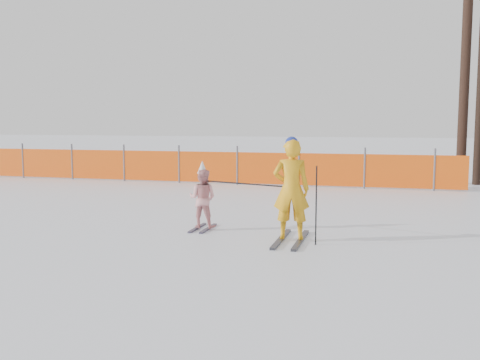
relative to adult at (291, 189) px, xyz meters
name	(u,v)px	position (x,y,z in m)	size (l,w,h in m)	color
ground	(233,241)	(-0.96, -0.29, -0.89)	(120.00, 120.00, 0.00)	white
adult	(291,189)	(0.00, 0.00, 0.00)	(0.66, 1.53, 1.79)	black
child	(203,198)	(-1.79, 0.57, -0.29)	(0.55, 0.89, 1.30)	black
ski_poles	(275,193)	(-0.29, 0.07, -0.08)	(2.13, 0.75, 1.32)	black
safety_fence	(191,166)	(-4.58, 7.62, -0.33)	(16.97, 0.06, 1.25)	#595960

